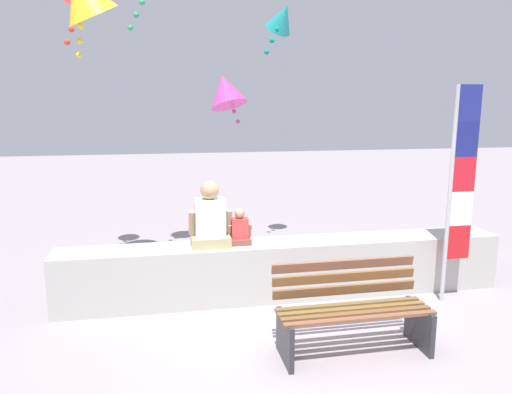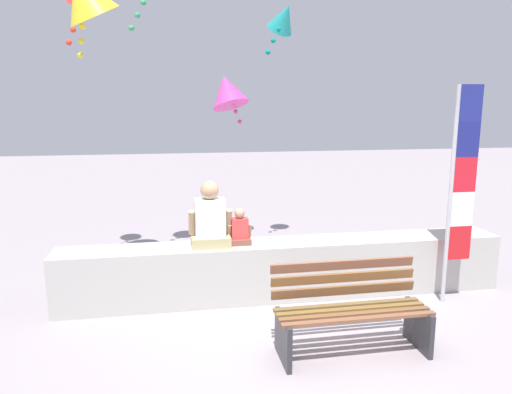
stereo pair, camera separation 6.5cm
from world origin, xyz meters
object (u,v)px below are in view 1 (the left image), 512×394
(park_bench, at_px, (352,311))
(kite_teal, at_px, (282,18))
(person_adult, at_px, (210,221))
(kite_magenta, at_px, (226,91))
(person_child, at_px, (240,230))
(flag_banner, at_px, (458,183))

(park_bench, height_order, kite_teal, kite_teal)
(person_adult, distance_m, kite_magenta, 3.16)
(person_child, bearing_deg, kite_teal, 63.04)
(person_adult, bearing_deg, park_bench, -49.53)
(flag_banner, height_order, kite_teal, kite_teal)
(kite_teal, xyz_separation_m, kite_magenta, (-0.83, 0.65, -1.11))
(park_bench, distance_m, person_adult, 2.07)
(kite_teal, bearing_deg, park_bench, -91.58)
(kite_teal, distance_m, kite_magenta, 1.53)
(flag_banner, relative_size, kite_teal, 3.10)
(person_adult, bearing_deg, person_child, 0.07)
(kite_magenta, bearing_deg, person_adult, -101.67)
(park_bench, distance_m, kite_teal, 4.87)
(park_bench, xyz_separation_m, kite_magenta, (-0.74, 4.13, 2.29))
(person_child, xyz_separation_m, kite_teal, (1.01, 1.98, 2.90))
(person_child, relative_size, flag_banner, 0.17)
(person_adult, relative_size, kite_magenta, 0.80)
(park_bench, height_order, kite_magenta, kite_magenta)
(flag_banner, bearing_deg, kite_magenta, 127.74)
(person_adult, bearing_deg, kite_magenta, 78.33)
(park_bench, bearing_deg, flag_banner, 28.96)
(person_child, relative_size, kite_magenta, 0.45)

